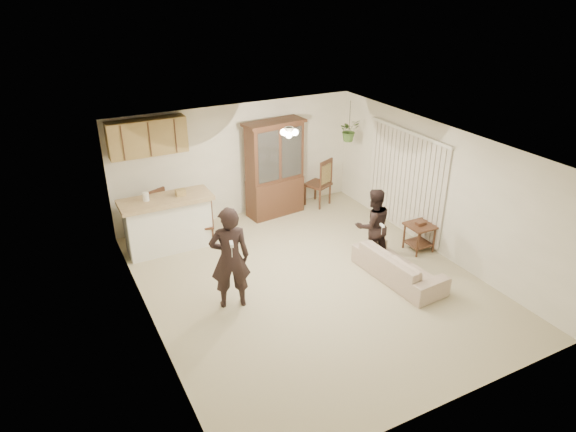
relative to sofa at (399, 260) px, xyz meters
name	(u,v)px	position (x,y,z in m)	size (l,w,h in m)	color
floor	(310,282)	(-1.46, 0.60, -0.37)	(6.50, 6.50, 0.00)	#BAB08C
ceiling	(313,147)	(-1.46, 0.60, 2.13)	(5.50, 6.50, 0.02)	silver
wall_back	(237,161)	(-1.46, 3.85, 0.88)	(5.50, 0.02, 2.50)	white
wall_front	(451,327)	(-1.46, -2.65, 0.88)	(5.50, 0.02, 2.50)	white
wall_left	(146,257)	(-4.21, 0.60, 0.88)	(0.02, 6.50, 2.50)	white
wall_right	(438,190)	(1.29, 0.60, 0.88)	(0.02, 6.50, 2.50)	white
breakfast_bar	(168,226)	(-3.31, 2.95, 0.13)	(1.60, 0.55, 1.00)	white
bar_top	(166,200)	(-3.31, 2.95, 0.68)	(1.75, 0.70, 0.08)	tan
upper_cabinets	(147,137)	(-3.36, 3.67, 1.73)	(1.50, 0.34, 0.70)	olive
vertical_blinds	(405,182)	(1.25, 1.50, 0.73)	(0.06, 2.30, 2.10)	beige
ceiling_fixture	(289,132)	(-1.26, 1.80, 2.03)	(0.36, 0.36, 0.20)	#FFEDBF
hanging_plant	(349,130)	(0.84, 3.00, 1.48)	(0.43, 0.37, 0.48)	#2E4F1F
plant_cord	(350,116)	(0.84, 3.00, 1.81)	(0.01, 0.01, 0.65)	#29241E
sofa	(399,260)	(0.00, 0.00, 0.00)	(1.87, 0.73, 0.73)	beige
adult	(230,257)	(-2.93, 0.61, 0.53)	(0.66, 0.43, 1.80)	black
child	(373,228)	(-0.05, 0.76, 0.31)	(0.66, 0.51, 1.35)	black
china_hutch	(275,169)	(-0.74, 3.48, 0.69)	(1.40, 0.67, 2.13)	#3A2415
side_table	(419,237)	(1.01, 0.64, -0.08)	(0.51, 0.51, 0.62)	#3A2415
chair_bar	(166,230)	(-3.32, 3.14, -0.05)	(0.66, 0.66, 1.13)	#3A2415
chair_hutch_left	(204,231)	(-2.62, 2.87, -0.11)	(0.51, 0.51, 0.91)	#3A2415
chair_hutch_right	(318,192)	(0.37, 3.47, -0.04)	(0.67, 0.67, 1.14)	#3A2415
controller_adult	(231,244)	(-3.04, 0.22, 0.98)	(0.05, 0.15, 0.05)	white
controller_child	(382,225)	(-0.10, 0.43, 0.52)	(0.04, 0.13, 0.04)	white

